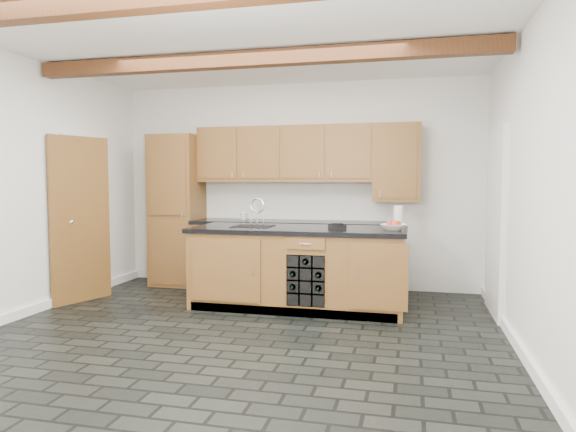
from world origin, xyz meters
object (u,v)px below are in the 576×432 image
at_px(fruit_bowl, 393,227).
at_px(island, 299,268).
at_px(paper_towel, 398,216).
at_px(kitchen_scale, 337,226).

bearing_deg(fruit_bowl, island, 177.48).
distance_m(fruit_bowl, paper_towel, 0.40).
xyz_separation_m(kitchen_scale, paper_towel, (0.66, 0.39, 0.10)).
bearing_deg(kitchen_scale, island, 165.11).
distance_m(island, paper_towel, 1.30).
distance_m(island, kitchen_scale, 0.68).
distance_m(kitchen_scale, paper_towel, 0.77).
height_order(island, paper_towel, paper_towel).
bearing_deg(paper_towel, kitchen_scale, -149.14).
bearing_deg(fruit_bowl, kitchen_scale, -179.09).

